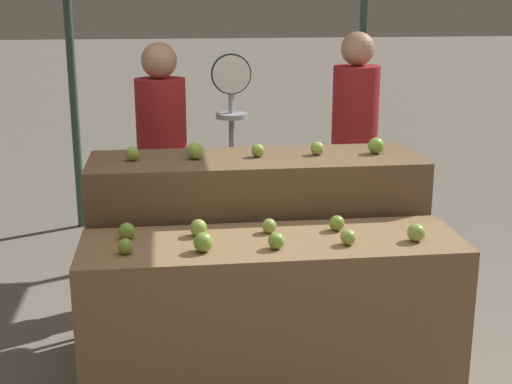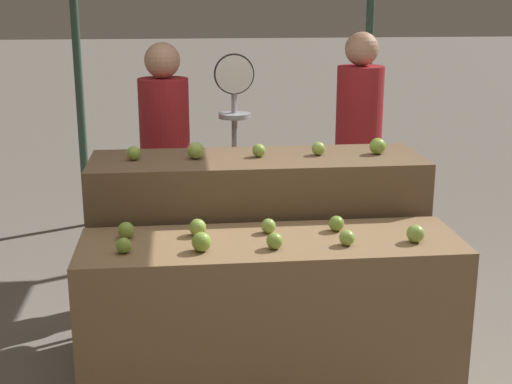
# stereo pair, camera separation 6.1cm
# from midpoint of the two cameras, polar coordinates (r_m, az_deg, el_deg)

# --- Properties ---
(display_counter_front) EXTENTS (1.78, 0.55, 0.87)m
(display_counter_front) POSITION_cam_midpoint_polar(r_m,az_deg,el_deg) (3.48, 1.70, -10.66)
(display_counter_front) COLOR olive
(display_counter_front) RESTS_ON ground_plane
(display_counter_back) EXTENTS (1.78, 0.55, 1.13)m
(display_counter_back) POSITION_cam_midpoint_polar(r_m,az_deg,el_deg) (3.97, 0.53, -5.17)
(display_counter_back) COLOR brown
(display_counter_back) RESTS_ON ground_plane
(apple_front_0) EXTENTS (0.07, 0.07, 0.07)m
(apple_front_0) POSITION_cam_midpoint_polar(r_m,az_deg,el_deg) (3.18, -10.00, -4.23)
(apple_front_0) COLOR #84AD3D
(apple_front_0) RESTS_ON display_counter_front
(apple_front_1) EXTENTS (0.09, 0.09, 0.09)m
(apple_front_1) POSITION_cam_midpoint_polar(r_m,az_deg,el_deg) (3.16, -3.84, -4.00)
(apple_front_1) COLOR #84AD3D
(apple_front_1) RESTS_ON display_counter_front
(apple_front_2) EXTENTS (0.08, 0.08, 0.08)m
(apple_front_2) POSITION_cam_midpoint_polar(r_m,az_deg,el_deg) (3.18, 1.98, -3.93)
(apple_front_2) COLOR #84AD3D
(apple_front_2) RESTS_ON display_counter_front
(apple_front_3) EXTENTS (0.07, 0.07, 0.07)m
(apple_front_3) POSITION_cam_midpoint_polar(r_m,az_deg,el_deg) (3.26, 7.82, -3.65)
(apple_front_3) COLOR #8EB247
(apple_front_3) RESTS_ON display_counter_front
(apple_front_4) EXTENTS (0.08, 0.08, 0.08)m
(apple_front_4) POSITION_cam_midpoint_polar(r_m,az_deg,el_deg) (3.35, 13.15, -3.26)
(apple_front_4) COLOR #8EB247
(apple_front_4) RESTS_ON display_counter_front
(apple_front_5) EXTENTS (0.08, 0.08, 0.08)m
(apple_front_5) POSITION_cam_midpoint_polar(r_m,az_deg,el_deg) (3.37, -9.85, -3.02)
(apple_front_5) COLOR #84AD3D
(apple_front_5) RESTS_ON display_counter_front
(apple_front_6) EXTENTS (0.08, 0.08, 0.08)m
(apple_front_6) POSITION_cam_midpoint_polar(r_m,az_deg,el_deg) (3.37, -4.18, -2.83)
(apple_front_6) COLOR #8EB247
(apple_front_6) RESTS_ON display_counter_front
(apple_front_7) EXTENTS (0.07, 0.07, 0.07)m
(apple_front_7) POSITION_cam_midpoint_polar(r_m,az_deg,el_deg) (3.39, 1.49, -2.73)
(apple_front_7) COLOR #8EB247
(apple_front_7) RESTS_ON display_counter_front
(apple_front_8) EXTENTS (0.07, 0.07, 0.07)m
(apple_front_8) POSITION_cam_midpoint_polar(r_m,az_deg,el_deg) (3.45, 6.95, -2.52)
(apple_front_8) COLOR #7AA338
(apple_front_8) RESTS_ON display_counter_front
(apple_back_0) EXTENTS (0.07, 0.07, 0.07)m
(apple_back_0) POSITION_cam_midpoint_polar(r_m,az_deg,el_deg) (3.78, -9.32, 3.07)
(apple_back_0) COLOR #84AD3D
(apple_back_0) RESTS_ON display_counter_back
(apple_back_1) EXTENTS (0.09, 0.09, 0.09)m
(apple_back_1) POSITION_cam_midpoint_polar(r_m,az_deg,el_deg) (3.77, -4.38, 3.32)
(apple_back_1) COLOR #8EB247
(apple_back_1) RESTS_ON display_counter_back
(apple_back_2) EXTENTS (0.07, 0.07, 0.07)m
(apple_back_2) POSITION_cam_midpoint_polar(r_m,az_deg,el_deg) (3.80, 0.69, 3.35)
(apple_back_2) COLOR #84AD3D
(apple_back_2) RESTS_ON display_counter_back
(apple_back_3) EXTENTS (0.07, 0.07, 0.07)m
(apple_back_3) POSITION_cam_midpoint_polar(r_m,az_deg,el_deg) (3.86, 5.47, 3.48)
(apple_back_3) COLOR #8EB247
(apple_back_3) RESTS_ON display_counter_back
(apple_back_4) EXTENTS (0.09, 0.09, 0.09)m
(apple_back_4) POSITION_cam_midpoint_polar(r_m,az_deg,el_deg) (3.93, 10.14, 3.63)
(apple_back_4) COLOR #84AD3D
(apple_back_4) RESTS_ON display_counter_back
(produce_scale) EXTENTS (0.25, 0.20, 1.62)m
(produce_scale) POSITION_cam_midpoint_polar(r_m,az_deg,el_deg) (4.49, -1.34, 5.18)
(produce_scale) COLOR #99999E
(produce_scale) RESTS_ON ground_plane
(person_vendor_at_scale) EXTENTS (0.40, 0.40, 1.69)m
(person_vendor_at_scale) POSITION_cam_midpoint_polar(r_m,az_deg,el_deg) (4.59, -6.88, 3.07)
(person_vendor_at_scale) COLOR #2D2D38
(person_vendor_at_scale) RESTS_ON ground_plane
(person_customer_left) EXTENTS (0.38, 0.38, 1.73)m
(person_customer_left) POSITION_cam_midpoint_polar(r_m,az_deg,el_deg) (4.99, 8.54, 4.36)
(person_customer_left) COLOR #2D2D38
(person_customer_left) RESTS_ON ground_plane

